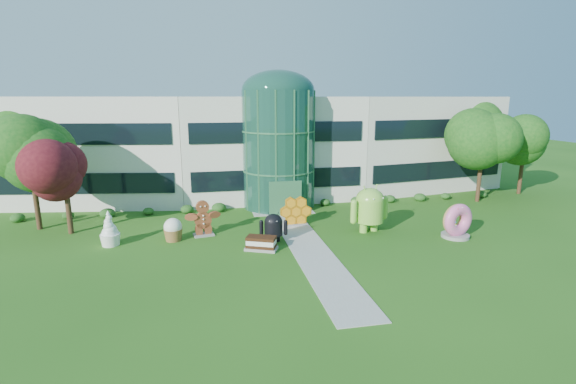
{
  "coord_description": "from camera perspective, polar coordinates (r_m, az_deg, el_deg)",
  "views": [
    {
      "loc": [
        -6.22,
        -22.6,
        9.25
      ],
      "look_at": [
        -0.39,
        6.0,
        2.6
      ],
      "focal_mm": 26.0,
      "sensor_mm": 36.0,
      "label": 1
    }
  ],
  "objects": [
    {
      "name": "android_green",
      "position": [
        29.61,
        11.1,
        -1.91
      ],
      "size": [
        3.69,
        2.93,
        3.67
      ],
      "primitive_type": null,
      "rotation": [
        0.0,
        0.0,
        0.26
      ],
      "color": "#82C53F",
      "rests_on": "ground"
    },
    {
      "name": "gingerbread",
      "position": [
        28.94,
        -11.55,
        -3.5
      ],
      "size": [
        2.84,
        1.53,
        2.49
      ],
      "primitive_type": null,
      "rotation": [
        0.0,
        0.0,
        0.19
      ],
      "color": "maroon",
      "rests_on": "ground"
    },
    {
      "name": "android_black",
      "position": [
        27.27,
        -2.0,
        -4.58
      ],
      "size": [
        2.13,
        1.63,
        2.18
      ],
      "primitive_type": null,
      "rotation": [
        0.0,
        0.0,
        -0.19
      ],
      "color": "black",
      "rests_on": "ground"
    },
    {
      "name": "building",
      "position": [
        41.33,
        -2.81,
        6.43
      ],
      "size": [
        46.0,
        15.0,
        9.3
      ],
      "primitive_type": null,
      "color": "beige",
      "rests_on": "ground"
    },
    {
      "name": "ground",
      "position": [
        25.2,
        3.64,
        -8.73
      ],
      "size": [
        140.0,
        140.0,
        0.0
      ],
      "primitive_type": "plane",
      "color": "#215114",
      "rests_on": "ground"
    },
    {
      "name": "trees_backdrop",
      "position": [
        36.49,
        -1.6,
        4.88
      ],
      "size": [
        52.0,
        8.0,
        8.4
      ],
      "primitive_type": null,
      "color": "#124813",
      "rests_on": "ground"
    },
    {
      "name": "donut",
      "position": [
        30.2,
        22.06,
        -3.61
      ],
      "size": [
        2.48,
        1.57,
        2.39
      ],
      "primitive_type": null,
      "rotation": [
        0.0,
        0.0,
        0.22
      ],
      "color": "#D6518E",
      "rests_on": "ground"
    },
    {
      "name": "cupcake",
      "position": [
        28.53,
        -15.45,
        -4.95
      ],
      "size": [
        1.32,
        1.32,
        1.53
      ],
      "primitive_type": null,
      "rotation": [
        0.0,
        0.0,
        0.03
      ],
      "color": "white",
      "rests_on": "ground"
    },
    {
      "name": "atrium",
      "position": [
        35.43,
        -1.32,
        5.78
      ],
      "size": [
        6.0,
        6.0,
        9.8
      ],
      "primitive_type": "cylinder",
      "color": "#194738",
      "rests_on": "ground"
    },
    {
      "name": "tree_red",
      "position": [
        32.12,
        -28.05,
        0.08
      ],
      "size": [
        4.0,
        4.0,
        6.0
      ],
      "primitive_type": null,
      "color": "#3F0C14",
      "rests_on": "ground"
    },
    {
      "name": "honeycomb",
      "position": [
        30.7,
        1.08,
        -2.81
      ],
      "size": [
        2.51,
        0.99,
        1.94
      ],
      "primitive_type": null,
      "rotation": [
        0.0,
        0.0,
        0.04
      ],
      "color": "orange",
      "rests_on": "ground"
    },
    {
      "name": "walkway",
      "position": [
        27.0,
        2.53,
        -7.17
      ],
      "size": [
        2.4,
        20.0,
        0.04
      ],
      "primitive_type": "cube",
      "color": "#9E9E93",
      "rests_on": "ground"
    },
    {
      "name": "ice_cream_sandwich",
      "position": [
        26.02,
        -3.68,
        -7.0
      ],
      "size": [
        2.19,
        1.68,
        0.87
      ],
      "primitive_type": null,
      "rotation": [
        0.0,
        0.0,
        -0.41
      ],
      "color": "black",
      "rests_on": "ground"
    },
    {
      "name": "froyo",
      "position": [
        28.84,
        -23.24,
        -4.58
      ],
      "size": [
        1.74,
        1.74,
        2.27
      ],
      "primitive_type": null,
      "rotation": [
        0.0,
        0.0,
        -0.4
      ],
      "color": "white",
      "rests_on": "ground"
    }
  ]
}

